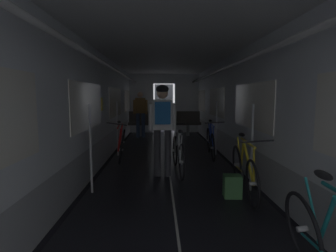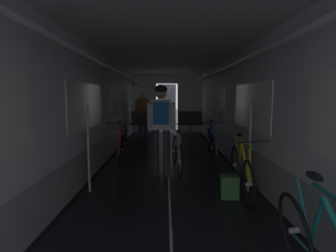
{
  "view_description": "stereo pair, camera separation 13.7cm",
  "coord_description": "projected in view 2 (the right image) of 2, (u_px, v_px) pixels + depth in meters",
  "views": [
    {
      "loc": [
        -0.2,
        -1.92,
        1.52
      ],
      "look_at": [
        0.0,
        4.05,
        0.84
      ],
      "focal_mm": 27.83,
      "sensor_mm": 36.0,
      "label": 1
    },
    {
      "loc": [
        -0.06,
        -1.93,
        1.52
      ],
      "look_at": [
        0.0,
        4.05,
        0.84
      ],
      "focal_mm": 27.83,
      "sensor_mm": 36.0,
      "label": 2
    }
  ],
  "objects": [
    {
      "name": "train_car_shell",
      "position": [
        168.0,
        88.0,
        5.47
      ],
      "size": [
        3.14,
        12.34,
        2.57
      ],
      "color": "black",
      "rests_on": "ground"
    },
    {
      "name": "bicycle_silver_in_aisle",
      "position": [
        177.0,
        153.0,
        5.2
      ],
      "size": [
        0.44,
        1.69,
        0.94
      ],
      "color": "black",
      "rests_on": "ground"
    },
    {
      "name": "person_cyclist_aisle",
      "position": [
        161.0,
        120.0,
        4.86
      ],
      "size": [
        0.53,
        0.39,
        1.73
      ],
      "color": "#2D2D33",
      "rests_on": "ground"
    },
    {
      "name": "backpack_on_floor",
      "position": [
        229.0,
        187.0,
        3.9
      ],
      "size": [
        0.27,
        0.22,
        0.34
      ],
      "primitive_type": "cube",
      "rotation": [
        0.0,
        0.0,
        -0.07
      ],
      "color": "#3D703D",
      "rests_on": "ground"
    },
    {
      "name": "bicycle_blue",
      "position": [
        211.0,
        142.0,
        6.52
      ],
      "size": [
        0.44,
        1.69,
        0.94
      ],
      "color": "black",
      "rests_on": "ground"
    },
    {
      "name": "bicycle_red",
      "position": [
        122.0,
        143.0,
        6.34
      ],
      "size": [
        0.44,
        1.69,
        0.96
      ],
      "color": "black",
      "rests_on": "ground"
    },
    {
      "name": "bench_seat_far_right",
      "position": [
        190.0,
        121.0,
        10.05
      ],
      "size": [
        0.98,
        0.51,
        0.95
      ],
      "color": "gray",
      "rests_on": "ground"
    },
    {
      "name": "bench_seat_far_left",
      "position": [
        144.0,
        121.0,
        10.04
      ],
      "size": [
        0.98,
        0.51,
        0.95
      ],
      "color": "gray",
      "rests_on": "ground"
    },
    {
      "name": "person_standing_near_bench",
      "position": [
        143.0,
        111.0,
        9.62
      ],
      "size": [
        0.53,
        0.23,
        1.69
      ],
      "color": "#384C75",
      "rests_on": "ground"
    },
    {
      "name": "bicycle_yellow",
      "position": [
        241.0,
        170.0,
        4.03
      ],
      "size": [
        0.44,
        1.69,
        0.95
      ],
      "color": "black",
      "rests_on": "ground"
    }
  ]
}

